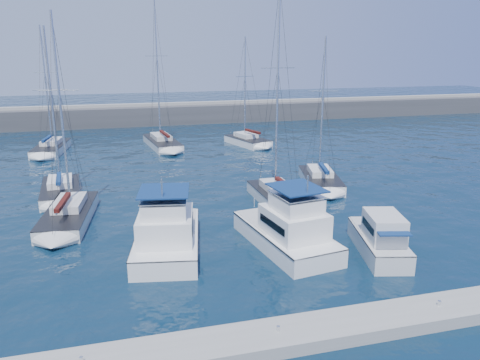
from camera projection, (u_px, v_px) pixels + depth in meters
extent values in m
plane|color=black|center=(221.00, 244.00, 30.35)|extent=(220.00, 220.00, 0.00)
cube|color=#424244|center=(153.00, 118.00, 78.42)|extent=(160.00, 6.00, 4.00)
cube|color=gray|center=(152.00, 105.00, 77.83)|extent=(160.00, 1.20, 0.50)
cube|color=gray|center=(278.00, 337.00, 20.04)|extent=(40.00, 2.20, 0.60)
cylinder|color=silver|center=(81.00, 360.00, 17.94)|extent=(0.16, 0.16, 0.25)
cylinder|color=silver|center=(278.00, 329.00, 19.93)|extent=(0.16, 0.16, 0.25)
cylinder|color=silver|center=(439.00, 303.00, 21.92)|extent=(0.16, 0.16, 0.25)
cube|color=white|center=(168.00, 244.00, 29.39)|extent=(5.19, 8.96, 1.60)
cube|color=#262628|center=(167.00, 233.00, 29.18)|extent=(5.26, 8.97, 0.08)
cube|color=white|center=(166.00, 226.00, 27.97)|extent=(3.83, 4.41, 1.60)
cube|color=black|center=(166.00, 225.00, 27.95)|extent=(3.76, 3.65, 0.45)
cube|color=white|center=(165.00, 207.00, 27.44)|extent=(3.00, 3.14, 0.90)
cube|color=navy|center=(164.00, 191.00, 27.17)|extent=(3.38, 3.58, 0.08)
cube|color=white|center=(285.00, 240.00, 29.93)|extent=(4.79, 8.89, 1.60)
cube|color=#262628|center=(285.00, 229.00, 29.73)|extent=(4.86, 8.90, 0.08)
cube|color=white|center=(294.00, 222.00, 28.59)|extent=(3.58, 4.33, 1.60)
cube|color=black|center=(294.00, 221.00, 28.57)|extent=(3.52, 3.56, 0.45)
cube|color=white|center=(296.00, 204.00, 28.07)|extent=(2.80, 3.07, 0.90)
cube|color=navy|center=(297.00, 188.00, 27.80)|extent=(3.16, 3.51, 0.08)
cube|color=silver|center=(378.00, 247.00, 28.94)|extent=(3.71, 6.62, 1.60)
cube|color=#262628|center=(379.00, 235.00, 28.74)|extent=(3.75, 6.64, 0.08)
cube|color=silver|center=(384.00, 227.00, 27.77)|extent=(2.57, 3.28, 1.60)
cube|color=black|center=(384.00, 226.00, 27.75)|extent=(2.47, 2.73, 0.45)
cube|color=navy|center=(391.00, 230.00, 26.59)|extent=(2.22, 2.29, 0.07)
cube|color=white|center=(61.00, 193.00, 39.89)|extent=(3.52, 7.81, 1.30)
cube|color=#262628|center=(60.00, 186.00, 39.72)|extent=(3.58, 7.81, 0.06)
cube|color=white|center=(60.00, 181.00, 40.07)|extent=(2.18, 3.46, 0.55)
cylinder|color=silver|center=(52.00, 105.00, 38.57)|extent=(0.18, 0.18, 12.54)
cylinder|color=silver|center=(59.00, 180.00, 38.44)|extent=(0.39, 3.81, 0.12)
cube|color=navy|center=(59.00, 179.00, 38.31)|extent=(0.59, 3.44, 0.28)
cube|color=silver|center=(69.00, 218.00, 34.22)|extent=(3.96, 8.91, 1.30)
cube|color=#262628|center=(68.00, 209.00, 34.05)|extent=(4.02, 8.92, 0.06)
cube|color=silver|center=(69.00, 203.00, 34.48)|extent=(2.37, 3.97, 0.55)
cylinder|color=silver|center=(61.00, 109.00, 32.93)|extent=(0.18, 0.18, 13.28)
cylinder|color=silver|center=(63.00, 204.00, 32.58)|extent=(0.61, 4.30, 0.12)
cube|color=#41110D|center=(63.00, 202.00, 32.45)|extent=(0.79, 3.90, 0.28)
cube|color=silver|center=(278.00, 199.00, 38.44)|extent=(3.23, 7.75, 1.30)
cube|color=#262628|center=(279.00, 192.00, 38.26)|extent=(3.30, 7.76, 0.06)
cube|color=silver|center=(277.00, 186.00, 38.62)|extent=(2.07, 3.40, 0.55)
cylinder|color=silver|center=(278.00, 88.00, 36.72)|extent=(0.18, 0.18, 15.56)
cylinder|color=silver|center=(284.00, 185.00, 36.96)|extent=(0.19, 3.85, 0.12)
cube|color=#41110D|center=(284.00, 184.00, 36.83)|extent=(0.41, 3.47, 0.28)
cube|color=white|center=(320.00, 182.00, 43.31)|extent=(4.78, 8.18, 1.30)
cube|color=#262628|center=(321.00, 175.00, 43.14)|extent=(4.84, 8.20, 0.06)
cube|color=white|center=(320.00, 171.00, 43.52)|extent=(2.71, 3.74, 0.55)
cylinder|color=silver|center=(323.00, 104.00, 42.13)|extent=(0.18, 0.18, 11.84)
cylinder|color=silver|center=(324.00, 169.00, 41.79)|extent=(1.05, 3.76, 0.12)
cube|color=navy|center=(324.00, 168.00, 41.66)|extent=(1.18, 3.44, 0.28)
cube|color=white|center=(51.00, 150.00, 57.02)|extent=(4.02, 8.72, 1.30)
cube|color=#262628|center=(51.00, 145.00, 56.84)|extent=(4.08, 8.73, 0.06)
cube|color=white|center=(52.00, 141.00, 57.26)|extent=(2.39, 3.89, 0.55)
cylinder|color=silver|center=(46.00, 84.00, 55.68)|extent=(0.18, 0.18, 13.41)
cylinder|color=silver|center=(47.00, 140.00, 55.41)|extent=(0.64, 4.19, 0.12)
cube|color=navy|center=(47.00, 139.00, 55.27)|extent=(0.82, 3.80, 0.28)
cube|color=silver|center=(162.00, 144.00, 60.21)|extent=(4.29, 9.95, 1.30)
cube|color=#262628|center=(162.00, 140.00, 60.04)|extent=(4.35, 9.96, 0.06)
cube|color=silver|center=(161.00, 136.00, 60.49)|extent=(2.53, 4.44, 0.55)
cylinder|color=silver|center=(157.00, 69.00, 58.52)|extent=(0.18, 0.18, 16.48)
cylinder|color=silver|center=(165.00, 135.00, 58.52)|extent=(0.72, 4.79, 0.12)
cube|color=#41110D|center=(165.00, 134.00, 58.39)|extent=(0.89, 4.35, 0.28)
cube|color=white|center=(248.00, 143.00, 61.39)|extent=(4.99, 7.62, 1.30)
cube|color=#262628|center=(248.00, 138.00, 61.22)|extent=(5.05, 7.63, 0.06)
cube|color=white|center=(246.00, 135.00, 61.49)|extent=(2.79, 3.52, 0.55)
cylinder|color=silver|center=(245.00, 86.00, 59.98)|extent=(0.18, 0.18, 12.22)
cylinder|color=silver|center=(252.00, 133.00, 60.12)|extent=(1.18, 3.39, 0.12)
cube|color=#41110D|center=(253.00, 131.00, 60.00)|extent=(1.29, 3.12, 0.28)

